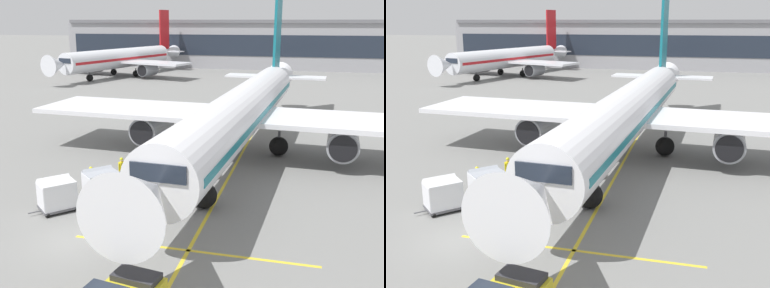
% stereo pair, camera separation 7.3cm
% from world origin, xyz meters
% --- Properties ---
extents(ground_plane, '(600.00, 600.00, 0.00)m').
position_xyz_m(ground_plane, '(0.00, 0.00, 0.00)').
color(ground_plane, slate).
extents(parked_airplane, '(34.76, 44.27, 14.98)m').
position_xyz_m(parked_airplane, '(5.97, 16.78, 3.75)').
color(parked_airplane, white).
rests_on(parked_airplane, ground).
extents(belt_loader, '(4.86, 4.55, 2.75)m').
position_xyz_m(belt_loader, '(1.65, 7.97, 0.83)').
color(belt_loader, '#A3A8B2').
rests_on(belt_loader, ground).
extents(baggage_cart_lead, '(2.53, 2.56, 1.91)m').
position_xyz_m(baggage_cart_lead, '(-0.98, 5.25, 1.00)').
color(baggage_cart_lead, '#515156').
rests_on(baggage_cart_lead, ground).
extents(baggage_cart_second, '(2.53, 2.56, 1.91)m').
position_xyz_m(baggage_cart_second, '(-2.71, 3.11, 1.00)').
color(baggage_cart_second, '#515156').
rests_on(baggage_cart_second, ground).
extents(ground_crew_by_loader, '(0.57, 0.29, 1.74)m').
position_xyz_m(ground_crew_by_loader, '(-2.04, 6.10, 1.00)').
color(ground_crew_by_loader, '#333847').
rests_on(ground_crew_by_loader, ground).
extents(ground_crew_by_carts, '(0.36, 0.54, 1.74)m').
position_xyz_m(ground_crew_by_carts, '(-0.98, 8.42, 1.00)').
color(ground_crew_by_carts, black).
rests_on(ground_crew_by_carts, ground).
extents(safety_cone_engine_keepout, '(0.56, 0.56, 0.63)m').
position_xyz_m(safety_cone_engine_keepout, '(0.40, 12.19, 0.31)').
color(safety_cone_engine_keepout, black).
rests_on(safety_cone_engine_keepout, ground).
extents(safety_cone_wingtip, '(0.69, 0.69, 0.78)m').
position_xyz_m(safety_cone_wingtip, '(-0.28, 14.42, 0.38)').
color(safety_cone_wingtip, black).
rests_on(safety_cone_wingtip, ground).
extents(apron_guidance_line_lead_in, '(0.20, 110.00, 0.01)m').
position_xyz_m(apron_guidance_line_lead_in, '(5.81, 15.96, 0.00)').
color(apron_guidance_line_lead_in, yellow).
rests_on(apron_guidance_line_lead_in, ground).
extents(apron_guidance_line_stop_bar, '(12.00, 0.20, 0.01)m').
position_xyz_m(apron_guidance_line_stop_bar, '(5.93, 0.35, 0.00)').
color(apron_guidance_line_stop_bar, yellow).
rests_on(apron_guidance_line_stop_bar, ground).
extents(terminal_building, '(120.71, 17.82, 10.80)m').
position_xyz_m(terminal_building, '(13.92, 92.24, 5.35)').
color(terminal_building, '#939399').
rests_on(terminal_building, ground).
extents(distant_airplane, '(29.16, 37.77, 12.85)m').
position_xyz_m(distant_airplane, '(-25.13, 65.44, 3.43)').
color(distant_airplane, silver).
rests_on(distant_airplane, ground).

